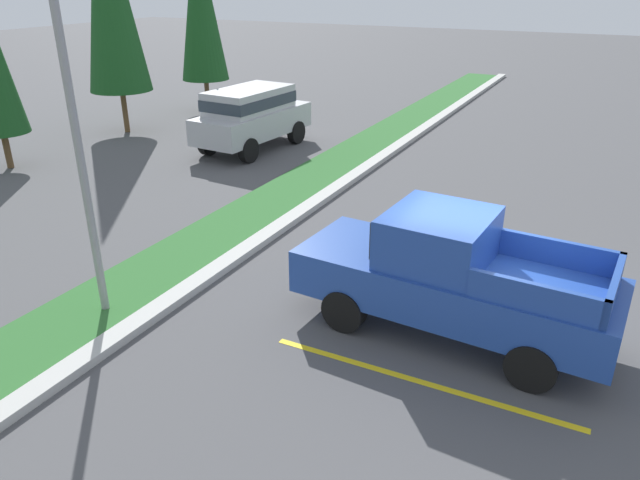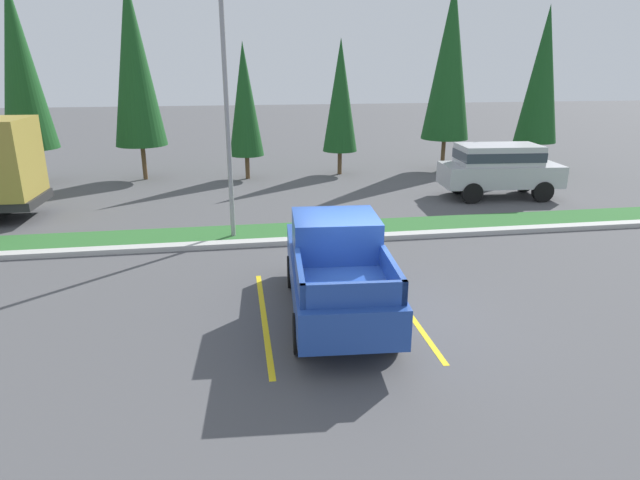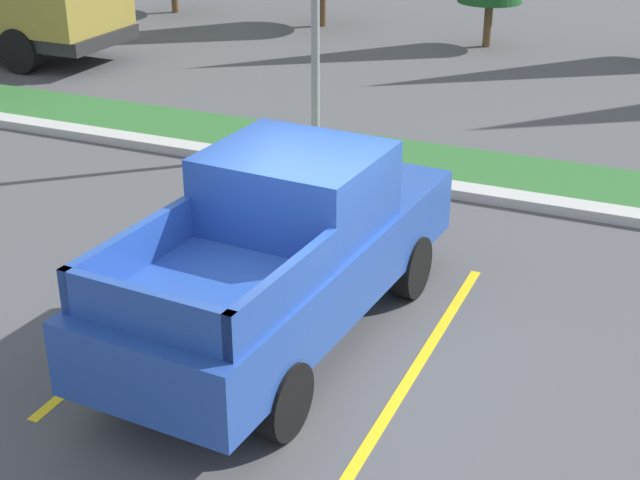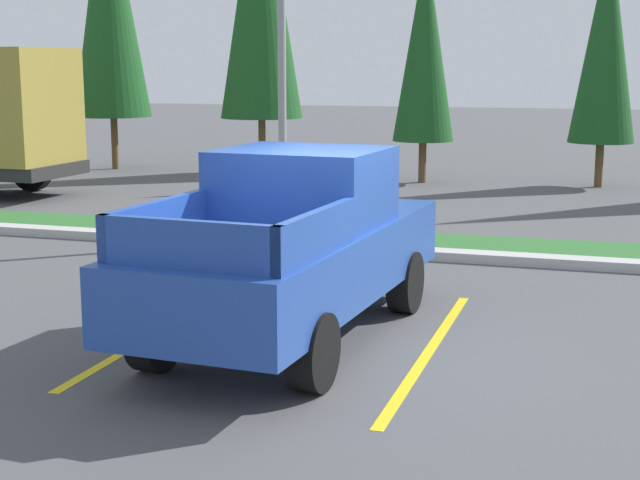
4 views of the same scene
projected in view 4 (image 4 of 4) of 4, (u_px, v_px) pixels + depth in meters
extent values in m
plane|color=#4C4C4F|center=(342.00, 347.00, 10.25)|extent=(120.00, 120.00, 0.00)
cube|color=yellow|center=(168.00, 326.00, 11.05)|extent=(0.12, 4.80, 0.01)
cube|color=yellow|center=(430.00, 350.00, 10.15)|extent=(0.12, 4.80, 0.01)
cube|color=#B2B2AD|center=(429.00, 254.00, 14.93)|extent=(56.00, 0.40, 0.15)
cube|color=#2D662D|center=(441.00, 244.00, 15.97)|extent=(56.00, 1.80, 0.06)
cylinder|color=black|center=(279.00, 271.00, 12.25)|extent=(0.33, 0.78, 0.76)
cylinder|color=black|center=(405.00, 282.00, 11.65)|extent=(0.33, 0.78, 0.76)
cylinder|color=black|center=(155.00, 334.00, 9.41)|extent=(0.33, 0.78, 0.76)
cylinder|color=black|center=(313.00, 352.00, 8.81)|extent=(0.33, 0.78, 0.76)
cube|color=#23479E|center=(293.00, 261.00, 10.44)|extent=(2.25, 5.32, 0.76)
cube|color=#23479E|center=(303.00, 186.00, 10.57)|extent=(1.86, 1.72, 0.84)
cube|color=#2D3842|center=(329.00, 174.00, 11.31)|extent=(1.62, 0.17, 0.63)
cube|color=#23479E|center=(156.00, 223.00, 9.30)|extent=(0.23, 1.90, 0.44)
cube|color=#23479E|center=(317.00, 234.00, 8.70)|extent=(0.23, 1.90, 0.44)
cube|color=#23479E|center=(188.00, 245.00, 8.17)|extent=(1.80, 0.22, 0.44)
cube|color=silver|center=(366.00, 243.00, 12.82)|extent=(1.81, 0.28, 0.28)
cylinder|color=black|center=(32.00, 170.00, 22.98)|extent=(1.01, 0.33, 1.00)
cylinder|color=gray|center=(282.00, 22.00, 15.92)|extent=(0.14, 0.14, 7.46)
cylinder|color=brown|center=(115.00, 143.00, 27.78)|extent=(0.20, 0.20, 1.54)
cylinder|color=brown|center=(262.00, 146.00, 26.43)|extent=(0.20, 0.20, 1.57)
cylinder|color=brown|center=(422.00, 162.00, 24.57)|extent=(0.20, 0.20, 1.09)
cone|color=#194C1E|center=(425.00, 43.00, 24.02)|extent=(1.57, 1.57, 4.95)
cylinder|color=brown|center=(599.00, 165.00, 23.63)|extent=(0.20, 0.20, 1.12)
cone|color=#194C1E|center=(606.00, 38.00, 23.06)|extent=(1.62, 1.62, 5.10)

